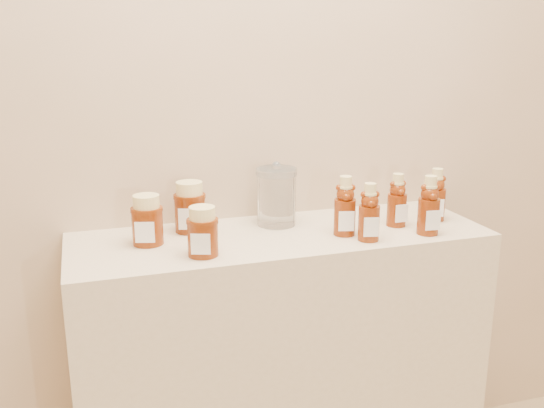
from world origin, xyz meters
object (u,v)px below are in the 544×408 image
object	(u,v)px
display_table	(281,373)
bear_bottle_back_left	(345,202)
glass_canister	(276,194)
bear_bottle_front_left	(369,208)
honey_jar_left	(147,220)

from	to	relation	value
display_table	bear_bottle_back_left	bearing A→B (deg)	-19.84
glass_canister	bear_bottle_front_left	bearing A→B (deg)	-47.57
bear_bottle_back_left	glass_canister	distance (m)	0.22
bear_bottle_back_left	glass_canister	bearing A→B (deg)	150.97
bear_bottle_back_left	bear_bottle_front_left	world-z (taller)	bear_bottle_back_left
bear_bottle_front_left	display_table	bearing A→B (deg)	162.66
display_table	bear_bottle_back_left	size ratio (longest dim) A/B	6.20
honey_jar_left	glass_canister	distance (m)	0.40
display_table	honey_jar_left	xyz separation A→B (m)	(-0.38, 0.03, 0.52)
bear_bottle_back_left	bear_bottle_front_left	size ratio (longest dim) A/B	1.05
bear_bottle_back_left	honey_jar_left	xyz separation A→B (m)	(-0.54, 0.09, -0.03)
display_table	bear_bottle_back_left	xyz separation A→B (m)	(0.17, -0.06, 0.55)
honey_jar_left	glass_canister	xyz separation A→B (m)	(0.39, 0.06, 0.03)
bear_bottle_back_left	glass_canister	world-z (taller)	bear_bottle_back_left
display_table	honey_jar_left	distance (m)	0.64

